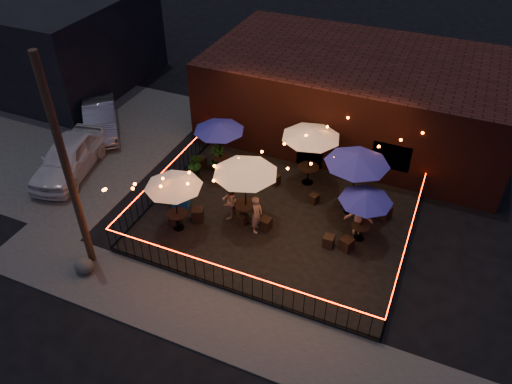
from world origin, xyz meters
TOP-DOWN VIEW (x-y plane):
  - ground at (0.00, 0.00)m, footprint 110.00×110.00m
  - patio at (0.00, 2.00)m, footprint 10.00×8.00m
  - sidewalk at (0.00, -3.25)m, footprint 18.00×2.50m
  - parking_lot at (-12.00, 4.00)m, footprint 11.00×12.00m
  - brick_building at (1.00, 9.99)m, footprint 14.00×8.00m
  - background_building at (-18.00, 9.00)m, footprint 12.00×9.00m
  - utility_pole at (-5.40, -2.60)m, footprint 0.26×0.26m
  - fence_front at (0.00, -2.00)m, footprint 10.00×0.04m
  - fence_left at (-5.00, 2.00)m, footprint 0.04×8.00m
  - fence_right at (5.00, 2.00)m, footprint 0.04×8.00m
  - festoon_lights at (-1.01, 1.70)m, footprint 10.02×8.72m
  - cafe_table_0 at (-3.30, 0.04)m, footprint 2.45×2.45m
  - cafe_table_1 at (-3.51, 4.13)m, footprint 2.33×2.33m
  - cafe_table_2 at (-1.07, 1.45)m, footprint 2.61×2.61m
  - cafe_table_3 at (0.34, 4.80)m, footprint 2.77×2.77m
  - cafe_table_4 at (3.28, 2.22)m, footprint 2.39×2.39m
  - cafe_table_5 at (2.54, 3.65)m, footprint 2.85×2.85m
  - bistro_chair_0 at (-3.55, 0.20)m, footprint 0.41×0.41m
  - bistro_chair_1 at (-2.86, 0.78)m, footprint 0.57×0.57m
  - bistro_chair_2 at (-4.48, 4.00)m, footprint 0.55×0.55m
  - bistro_chair_3 at (-2.20, 3.37)m, footprint 0.50×0.50m
  - bistro_chair_4 at (-1.14, 1.28)m, footprint 0.38×0.38m
  - bistro_chair_5 at (-0.20, 1.34)m, footprint 0.45×0.45m
  - bistro_chair_6 at (-0.93, 4.18)m, footprint 0.46×0.46m
  - bistro_chair_7 at (1.01, 3.61)m, footprint 0.43×0.43m
  - bistro_chair_8 at (2.31, 1.40)m, footprint 0.40×0.40m
  - bistro_chair_9 at (2.98, 1.49)m, footprint 0.54×0.54m
  - bistro_chair_10 at (2.26, 3.92)m, footprint 0.41×0.41m
  - bistro_chair_11 at (3.88, 3.83)m, footprint 0.56×0.56m
  - patron_a at (-0.47, 1.12)m, footprint 0.42×0.61m
  - patron_b at (-1.80, 1.42)m, footprint 0.70×0.85m
  - patron_c at (3.11, 2.51)m, footprint 1.17×0.78m
  - potted_shrub_a at (-4.60, 1.54)m, footprint 1.45×1.37m
  - potted_shrub_b at (-4.27, 3.24)m, footprint 0.77×0.64m
  - potted_shrub_c at (-3.67, 4.09)m, footprint 0.91×0.91m
  - cooler at (-3.88, 1.23)m, footprint 0.81×0.68m
  - boulder at (-5.26, -3.18)m, footprint 0.88×0.78m
  - car_white at (-9.72, 1.53)m, footprint 2.97×5.07m
  - car_silver at (-10.64, 4.97)m, footprint 3.93×4.38m

SIDE VIEW (x-z plane):
  - ground at x=0.00m, z-range 0.00..0.00m
  - parking_lot at x=-12.00m, z-range 0.00..0.02m
  - sidewalk at x=0.00m, z-range 0.00..0.05m
  - patio at x=0.00m, z-range 0.00..0.15m
  - boulder at x=-5.26m, z-range 0.00..0.63m
  - bistro_chair_7 at x=1.01m, z-range 0.15..0.55m
  - bistro_chair_4 at x=-1.14m, z-range 0.15..0.55m
  - bistro_chair_10 at x=2.26m, z-range 0.15..0.56m
  - bistro_chair_6 at x=-0.93m, z-range 0.15..0.58m
  - bistro_chair_0 at x=-3.55m, z-range 0.15..0.60m
  - bistro_chair_8 at x=2.31m, z-range 0.15..0.61m
  - bistro_chair_5 at x=-0.20m, z-range 0.15..0.63m
  - bistro_chair_9 at x=2.98m, z-range 0.15..0.64m
  - bistro_chair_3 at x=-2.20m, z-range 0.15..0.64m
  - bistro_chair_2 at x=-4.48m, z-range 0.15..0.65m
  - bistro_chair_11 at x=3.88m, z-range 0.15..0.66m
  - bistro_chair_1 at x=-2.86m, z-range 0.15..0.66m
  - cooler at x=-3.88m, z-range 0.16..1.08m
  - fence_front at x=0.00m, z-range 0.14..1.18m
  - fence_left at x=-5.00m, z-range 0.14..1.18m
  - fence_right at x=5.00m, z-range 0.14..1.18m
  - car_silver at x=-10.64m, z-range 0.00..1.44m
  - potted_shrub_c at x=-3.67m, z-range 0.15..1.39m
  - potted_shrub_a at x=-4.60m, z-range 0.15..1.43m
  - potted_shrub_b at x=-4.27m, z-range 0.15..1.46m
  - car_white at x=-9.72m, z-range 0.00..1.62m
  - patron_b at x=-1.80m, z-range 0.15..1.76m
  - patron_a at x=-0.47m, z-range 0.15..1.76m
  - patron_c at x=3.11m, z-range 0.15..1.83m
  - brick_building at x=1.00m, z-range 0.00..4.00m
  - cafe_table_4 at x=3.28m, z-range 1.04..3.20m
  - cafe_table_0 at x=-3.30m, z-range 1.13..3.51m
  - cafe_table_1 at x=-3.51m, z-range 1.15..3.58m
  - background_building at x=-18.00m, z-range 0.00..5.00m
  - festoon_lights at x=-1.01m, z-range 1.86..3.18m
  - cafe_table_3 at x=0.34m, z-range 1.27..3.97m
  - cafe_table_2 at x=-1.07m, z-range 1.27..3.99m
  - cafe_table_5 at x=2.54m, z-range 1.29..4.04m
  - utility_pole at x=-5.40m, z-range 0.00..8.00m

